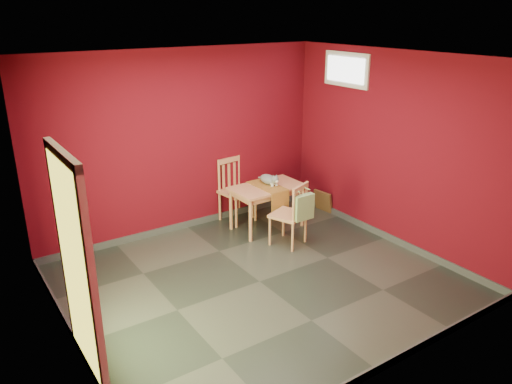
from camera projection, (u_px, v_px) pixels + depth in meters
ground at (260, 281)px, 6.21m from camera, size 4.50×4.50×0.00m
room_shell at (260, 278)px, 6.19m from camera, size 4.50×4.50×4.50m
doorway at (75, 261)px, 4.34m from camera, size 0.06×1.01×2.13m
window at (346, 70)px, 7.34m from camera, size 0.05×0.90×0.50m
outlet_plate at (271, 189)px, 8.49m from camera, size 0.08×0.02×0.12m
dining_table at (267, 191)px, 7.54m from camera, size 1.10×0.65×0.68m
table_runner at (271, 191)px, 7.44m from camera, size 0.33×0.68×0.34m
chair_far_left at (235, 189)px, 7.87m from camera, size 0.53×0.53×1.00m
chair_far_right at (258, 183)px, 8.22m from camera, size 0.54×0.54×0.97m
chair_near at (291, 214)px, 7.03m from camera, size 0.57×0.57×0.93m
tote_bag at (304, 207)px, 6.84m from camera, size 0.30×0.18×0.43m
cat at (268, 178)px, 7.58m from camera, size 0.35×0.45×0.20m
picture_frame at (323, 201)px, 8.32m from camera, size 0.16×0.36×0.35m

